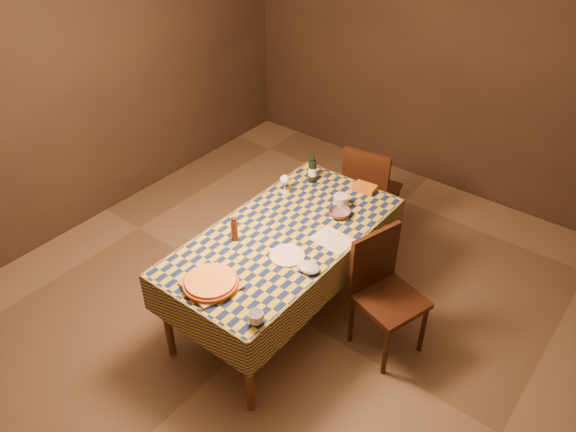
{
  "coord_description": "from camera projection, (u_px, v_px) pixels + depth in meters",
  "views": [
    {
      "loc": [
        1.96,
        -2.46,
        3.21
      ],
      "look_at": [
        0.0,
        0.05,
        0.9
      ],
      "focal_mm": 35.0,
      "sensor_mm": 36.0,
      "label": 1
    }
  ],
  "objects": [
    {
      "name": "white_plate",
      "position": [
        287.0,
        256.0,
        3.78
      ],
      "size": [
        0.26,
        0.26,
        0.01
      ],
      "primitive_type": "cylinder",
      "rotation": [
        0.0,
        0.0,
        -0.11
      ],
      "color": "silver",
      "rests_on": "dining_table"
    },
    {
      "name": "flour_bag",
      "position": [
        309.0,
        267.0,
        3.66
      ],
      "size": [
        0.19,
        0.15,
        0.05
      ],
      "primitive_type": "ellipsoid",
      "rotation": [
        0.0,
        0.0,
        0.21
      ],
      "color": "#A1B3CE",
      "rests_on": "dining_table"
    },
    {
      "name": "flour_patch",
      "position": [
        333.0,
        240.0,
        3.93
      ],
      "size": [
        0.29,
        0.23,
        0.0
      ],
      "primitive_type": "cube",
      "rotation": [
        0.0,
        0.0,
        -0.08
      ],
      "color": "silver",
      "rests_on": "dining_table"
    },
    {
      "name": "bowl",
      "position": [
        340.0,
        213.0,
        4.14
      ],
      "size": [
        0.19,
        0.19,
        0.05
      ],
      "primitive_type": "imported",
      "rotation": [
        0.0,
        0.0,
        -0.19
      ],
      "color": "#674E56",
      "rests_on": "dining_table"
    },
    {
      "name": "deli_tub",
      "position": [
        341.0,
        201.0,
        4.23
      ],
      "size": [
        0.15,
        0.15,
        0.1
      ],
      "primitive_type": "cylinder",
      "rotation": [
        0.0,
        0.0,
        -0.4
      ],
      "color": "#B8BCBF",
      "rests_on": "dining_table"
    },
    {
      "name": "wine_bottle",
      "position": [
        312.0,
        171.0,
        4.49
      ],
      "size": [
        0.08,
        0.08,
        0.27
      ],
      "color": "black",
      "rests_on": "dining_table"
    },
    {
      "name": "room",
      "position": [
        283.0,
        164.0,
        3.64
      ],
      "size": [
        5.0,
        5.1,
        2.7
      ],
      "color": "brown",
      "rests_on": "ground"
    },
    {
      "name": "chair_right",
      "position": [
        383.0,
        286.0,
        3.9
      ],
      "size": [
        0.53,
        0.53,
        0.93
      ],
      "color": "black",
      "rests_on": "ground"
    },
    {
      "name": "wine_glass",
      "position": [
        285.0,
        180.0,
        4.36
      ],
      "size": [
        0.08,
        0.08,
        0.15
      ],
      "color": "silver",
      "rests_on": "dining_table"
    },
    {
      "name": "dining_table",
      "position": [
        284.0,
        242.0,
        4.03
      ],
      "size": [
        0.94,
        1.84,
        0.77
      ],
      "color": "brown",
      "rests_on": "ground"
    },
    {
      "name": "pepper_mill",
      "position": [
        234.0,
        229.0,
        3.88
      ],
      "size": [
        0.05,
        0.05,
        0.2
      ],
      "color": "#4D2112",
      "rests_on": "dining_table"
    },
    {
      "name": "chair_far",
      "position": [
        369.0,
        187.0,
        4.93
      ],
      "size": [
        0.47,
        0.48,
        0.93
      ],
      "color": "black",
      "rests_on": "ground"
    },
    {
      "name": "takeout_container",
      "position": [
        365.0,
        188.0,
        4.43
      ],
      "size": [
        0.19,
        0.14,
        0.04
      ],
      "primitive_type": "cube",
      "rotation": [
        0.0,
        0.0,
        0.11
      ],
      "color": "#B35D17",
      "rests_on": "dining_table"
    },
    {
      "name": "tumbler",
      "position": [
        256.0,
        318.0,
        3.27
      ],
      "size": [
        0.13,
        0.13,
        0.08
      ],
      "primitive_type": "imported",
      "rotation": [
        0.0,
        0.0,
        0.32
      ],
      "color": "white",
      "rests_on": "dining_table"
    },
    {
      "name": "pizza",
      "position": [
        211.0,
        282.0,
        3.53
      ],
      "size": [
        0.46,
        0.46,
        0.04
      ],
      "color": "#A5441B",
      "rests_on": "cutting_board"
    },
    {
      "name": "cutting_board",
      "position": [
        211.0,
        285.0,
        3.54
      ],
      "size": [
        0.36,
        0.36,
        0.02
      ],
      "primitive_type": "cube",
      "rotation": [
        0.0,
        0.0,
        -0.21
      ],
      "color": "#A57D4D",
      "rests_on": "dining_table"
    }
  ]
}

